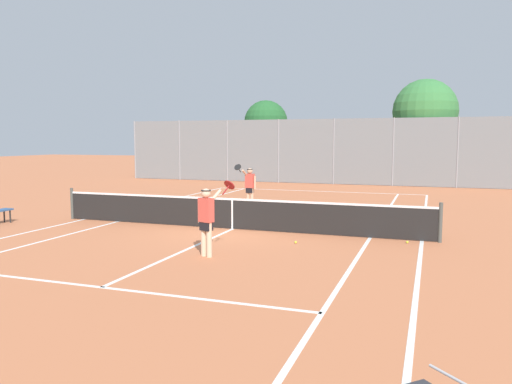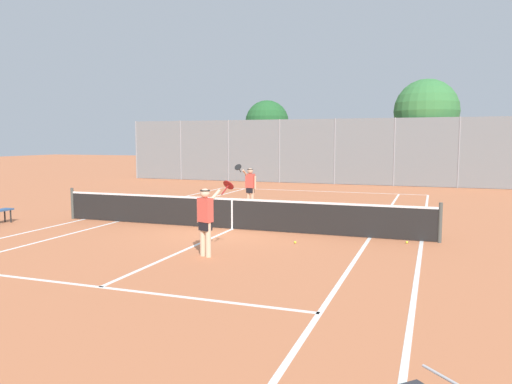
{
  "view_description": "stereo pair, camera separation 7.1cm",
  "coord_description": "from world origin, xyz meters",
  "views": [
    {
      "loc": [
        5.69,
        -13.92,
        2.72
      ],
      "look_at": [
        0.23,
        1.5,
        1.0
      ],
      "focal_mm": 35.0,
      "sensor_mm": 36.0,
      "label": 1
    },
    {
      "loc": [
        5.75,
        -13.89,
        2.72
      ],
      "look_at": [
        0.23,
        1.5,
        1.0
      ],
      "focal_mm": 35.0,
      "sensor_mm": 36.0,
      "label": 2
    }
  ],
  "objects": [
    {
      "name": "loose_tennis_ball_2",
      "position": [
        5.14,
        -0.4,
        0.03
      ],
      "size": [
        0.07,
        0.07,
        0.07
      ],
      "primitive_type": "sphere",
      "color": "#D1DB33",
      "rests_on": "ground"
    },
    {
      "name": "back_fence",
      "position": [
        0.0,
        16.35,
        2.0
      ],
      "size": [
        28.15,
        0.08,
        4.0
      ],
      "color": "gray",
      "rests_on": "ground"
    },
    {
      "name": "ground_plane",
      "position": [
        0.0,
        0.0,
        0.0
      ],
      "size": [
        120.0,
        120.0,
        0.0
      ],
      "primitive_type": "plane",
      "color": "#C67047"
    },
    {
      "name": "tennis_net",
      "position": [
        0.0,
        0.0,
        0.51
      ],
      "size": [
        12.0,
        0.1,
        1.07
      ],
      "color": "#474C47",
      "rests_on": "ground"
    },
    {
      "name": "court_line_markings",
      "position": [
        0.0,
        0.0,
        0.0
      ],
      "size": [
        11.1,
        23.9,
        0.01
      ],
      "color": "white",
      "rests_on": "ground"
    },
    {
      "name": "tree_behind_left",
      "position": [
        -5.44,
        19.18,
        3.8
      ],
      "size": [
        3.12,
        3.01,
        5.42
      ],
      "color": "brown",
      "rests_on": "ground"
    },
    {
      "name": "loose_tennis_ball_1",
      "position": [
        2.37,
        -1.4,
        0.03
      ],
      "size": [
        0.07,
        0.07,
        0.07
      ],
      "primitive_type": "sphere",
      "color": "#D1DB33",
      "rests_on": "ground"
    },
    {
      "name": "player_far_left",
      "position": [
        -1.1,
        4.52,
        0.93
      ],
      "size": [
        0.73,
        0.72,
        1.77
      ],
      "color": "#D8A884",
      "rests_on": "ground"
    },
    {
      "name": "player_near_side",
      "position": [
        0.79,
        -3.51,
        0.93
      ],
      "size": [
        0.83,
        0.69,
        1.77
      ],
      "color": "beige",
      "rests_on": "ground"
    },
    {
      "name": "tree_behind_right",
      "position": [
        5.14,
        18.41,
        4.33
      ],
      "size": [
        3.87,
        3.87,
        6.37
      ],
      "color": "brown",
      "rests_on": "ground"
    }
  ]
}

